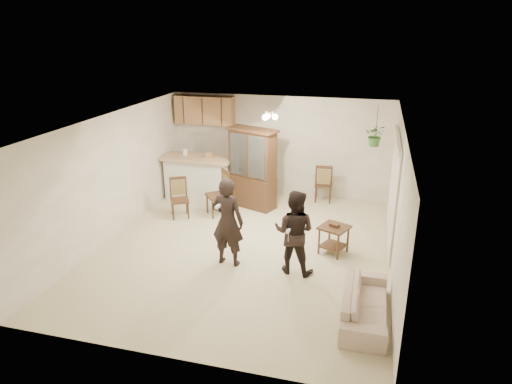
% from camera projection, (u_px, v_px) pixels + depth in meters
% --- Properties ---
extents(floor, '(6.50, 6.50, 0.00)m').
position_uv_depth(floor, '(244.00, 248.00, 8.91)').
color(floor, beige).
rests_on(floor, ground).
extents(ceiling, '(5.50, 6.50, 0.02)m').
position_uv_depth(ceiling, '(243.00, 122.00, 8.05)').
color(ceiling, silver).
rests_on(ceiling, wall_back).
extents(wall_back, '(5.50, 0.02, 2.50)m').
position_uv_depth(wall_back, '(280.00, 146.00, 11.44)').
color(wall_back, white).
rests_on(wall_back, ground).
extents(wall_front, '(5.50, 0.02, 2.50)m').
position_uv_depth(wall_front, '(169.00, 275.00, 5.53)').
color(wall_front, white).
rests_on(wall_front, ground).
extents(wall_left, '(0.02, 6.50, 2.50)m').
position_uv_depth(wall_left, '(112.00, 177.00, 9.14)').
color(wall_left, white).
rests_on(wall_left, ground).
extents(wall_right, '(0.02, 6.50, 2.50)m').
position_uv_depth(wall_right, '(397.00, 202.00, 7.83)').
color(wall_right, white).
rests_on(wall_right, ground).
extents(breakfast_bar, '(1.60, 0.55, 1.00)m').
position_uv_depth(breakfast_bar, '(199.00, 180.00, 11.32)').
color(breakfast_bar, silver).
rests_on(breakfast_bar, floor).
extents(bar_top, '(1.75, 0.70, 0.08)m').
position_uv_depth(bar_top, '(198.00, 158.00, 11.13)').
color(bar_top, tan).
rests_on(bar_top, breakfast_bar).
extents(upper_cabinets, '(1.50, 0.34, 0.70)m').
position_uv_depth(upper_cabinets, '(205.00, 110.00, 11.43)').
color(upper_cabinets, '#936240').
rests_on(upper_cabinets, wall_back).
extents(vertical_blinds, '(0.06, 2.30, 2.10)m').
position_uv_depth(vertical_blinds, '(393.00, 192.00, 8.71)').
color(vertical_blinds, silver).
rests_on(vertical_blinds, wall_right).
extents(ceiling_fixture, '(0.36, 0.36, 0.20)m').
position_uv_depth(ceiling_fixture, '(269.00, 116.00, 9.13)').
color(ceiling_fixture, '#FFE4BF').
rests_on(ceiling_fixture, ceiling).
extents(hanging_plant, '(0.43, 0.37, 0.48)m').
position_uv_depth(hanging_plant, '(376.00, 135.00, 9.91)').
color(hanging_plant, '#346327').
rests_on(hanging_plant, ceiling).
extents(plant_cord, '(0.01, 0.01, 0.65)m').
position_uv_depth(plant_cord, '(377.00, 121.00, 9.80)').
color(plant_cord, black).
rests_on(plant_cord, ceiling).
extents(sofa, '(0.74, 1.88, 0.73)m').
position_uv_depth(sofa, '(366.00, 296.00, 6.68)').
color(sofa, beige).
rests_on(sofa, floor).
extents(adult, '(0.70, 0.50, 1.80)m').
position_uv_depth(adult, '(227.00, 218.00, 8.06)').
color(adult, black).
rests_on(adult, floor).
extents(child, '(0.71, 0.58, 1.35)m').
position_uv_depth(child, '(294.00, 236.00, 7.87)').
color(child, black).
rests_on(child, floor).
extents(china_hutch, '(1.29, 0.86, 1.90)m').
position_uv_depth(china_hutch, '(252.00, 169.00, 10.67)').
color(china_hutch, '#3C2216').
rests_on(china_hutch, floor).
extents(side_table, '(0.65, 0.65, 0.61)m').
position_uv_depth(side_table, '(334.00, 239.00, 8.65)').
color(side_table, '#3C2216').
rests_on(side_table, floor).
extents(chair_bar, '(0.54, 0.54, 0.91)m').
position_uv_depth(chair_bar, '(180.00, 206.00, 10.30)').
color(chair_bar, '#3C2216').
rests_on(chair_bar, floor).
extents(chair_hutch_left, '(0.65, 0.65, 1.05)m').
position_uv_depth(chair_hutch_left, '(218.00, 202.00, 10.42)').
color(chair_hutch_left, '#3C2216').
rests_on(chair_hutch_left, floor).
extents(chair_hutch_right, '(0.45, 0.45, 0.96)m').
position_uv_depth(chair_hutch_right, '(323.00, 190.00, 11.25)').
color(chair_hutch_right, '#3C2216').
rests_on(chair_hutch_right, floor).
extents(controller_adult, '(0.06, 0.15, 0.04)m').
position_uv_depth(controller_adult, '(218.00, 207.00, 7.59)').
color(controller_adult, white).
rests_on(controller_adult, adult).
extents(controller_child, '(0.05, 0.13, 0.04)m').
position_uv_depth(controller_child, '(288.00, 231.00, 7.48)').
color(controller_child, white).
rests_on(controller_child, child).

